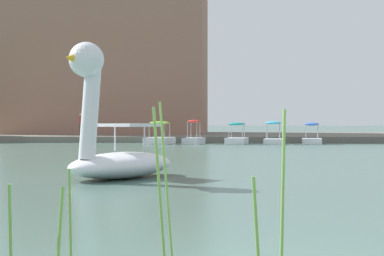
% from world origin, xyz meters
% --- Properties ---
extents(shore_bank_far, '(157.26, 18.42, 0.42)m').
position_xyz_m(shore_bank_far, '(0.00, 41.98, 0.21)').
color(shore_bank_far, '#6B665B').
rests_on(shore_bank_far, ground_plane).
extents(swan_boat, '(3.12, 3.38, 3.25)m').
position_xyz_m(swan_boat, '(-2.81, 9.04, 0.86)').
color(swan_boat, white).
rests_on(swan_boat, ground_plane).
extents(pedal_boat_blue, '(1.50, 2.09, 1.38)m').
position_xyz_m(pedal_boat_blue, '(5.82, 30.88, 0.39)').
color(pedal_boat_blue, white).
rests_on(pedal_boat_blue, ground_plane).
extents(pedal_boat_cyan, '(1.40, 2.01, 1.46)m').
position_xyz_m(pedal_boat_cyan, '(3.34, 30.55, 0.45)').
color(pedal_boat_cyan, white).
rests_on(pedal_boat_cyan, ground_plane).
extents(pedal_boat_teal, '(1.61, 2.20, 1.39)m').
position_xyz_m(pedal_boat_teal, '(1.04, 30.62, 0.42)').
color(pedal_boat_teal, white).
rests_on(pedal_boat_teal, ground_plane).
extents(pedal_boat_red, '(1.47, 2.17, 1.56)m').
position_xyz_m(pedal_boat_red, '(-1.71, 30.90, 0.39)').
color(pedal_boat_red, white).
rests_on(pedal_boat_red, ground_plane).
extents(pedal_boat_lime, '(1.93, 2.64, 1.47)m').
position_xyz_m(pedal_boat_lime, '(-3.90, 30.72, 0.44)').
color(pedal_boat_lime, white).
rests_on(pedal_boat_lime, ground_plane).
extents(person_on_path, '(0.30, 0.30, 1.68)m').
position_xyz_m(person_on_path, '(-10.17, 35.53, 1.34)').
color(person_on_path, '#47382D').
rests_on(person_on_path, shore_bank_far).
extents(apartment_block, '(16.32, 14.29, 13.41)m').
position_xyz_m(apartment_block, '(-9.27, 45.27, 7.12)').
color(apartment_block, '#996B56').
rests_on(apartment_block, shore_bank_far).
extents(reed_clump_foreground, '(3.62, 1.20, 1.59)m').
position_xyz_m(reed_clump_foreground, '(-1.43, 0.90, 0.61)').
color(reed_clump_foreground, '#669942').
rests_on(reed_clump_foreground, ground_plane).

